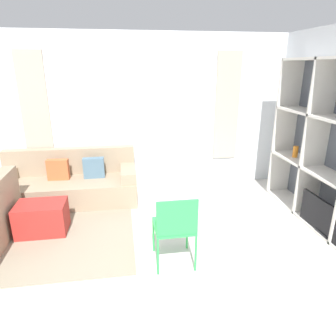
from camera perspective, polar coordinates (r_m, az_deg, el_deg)
name	(u,v)px	position (r m, az deg, el deg)	size (l,w,h in m)	color
ground_plane	(162,330)	(2.94, -1.22, -28.47)	(16.00, 16.00, 0.00)	beige
wall_back	(136,114)	(5.35, -6.19, 10.19)	(6.56, 0.11, 2.70)	silver
area_rug	(38,231)	(4.57, -23.57, -10.96)	(2.59, 2.24, 0.01)	gray
couch_main	(70,184)	(5.24, -18.10, -2.89)	(2.17, 0.87, 0.84)	gray
ottoman	(42,218)	(4.42, -22.85, -8.79)	(0.64, 0.45, 0.43)	#A82823
folding_chair	(175,225)	(3.32, 1.36, -10.77)	(0.44, 0.46, 0.86)	green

